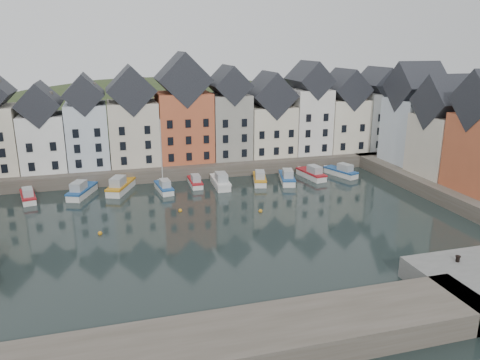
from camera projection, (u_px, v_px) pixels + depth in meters
name	position (u px, v px, depth m)	size (l,w,h in m)	color
ground	(225.00, 231.00, 54.40)	(260.00, 260.00, 0.00)	black
far_quay	(183.00, 162.00, 81.80)	(90.00, 16.00, 2.00)	#4B4439
right_quay	(471.00, 189.00, 66.62)	(14.00, 54.00, 2.00)	#4B4439
near_wall	(160.00, 356.00, 31.19)	(50.00, 6.00, 2.00)	#4B4439
hillside	(168.00, 214.00, 111.14)	(153.60, 70.40, 64.00)	#28371B
far_terrace	(202.00, 118.00, 78.58)	(72.37, 8.16, 17.78)	#EFE3C8
right_terrace	(448.00, 129.00, 68.80)	(8.30, 24.25, 16.36)	silver
mooring_buoys	(184.00, 218.00, 58.23)	(20.50, 5.50, 0.50)	orange
boat_a	(28.00, 196.00, 64.75)	(2.91, 5.93, 2.18)	silver
boat_b	(82.00, 191.00, 66.77)	(4.35, 6.94, 2.55)	silver
boat_c	(120.00, 186.00, 68.70)	(4.71, 7.33, 2.70)	silver
boat_d	(164.00, 187.00, 68.79)	(2.36, 5.79, 10.76)	silver
boat_e	(195.00, 182.00, 71.59)	(1.71, 5.36, 2.05)	silver
boat_f	(220.00, 182.00, 71.13)	(2.30, 6.75, 2.57)	silver
boat_g	(260.00, 179.00, 72.96)	(3.37, 6.31, 2.32)	silver
boat_h	(287.00, 178.00, 73.36)	(3.52, 6.67, 2.45)	silver
boat_i	(312.00, 174.00, 75.55)	(2.92, 6.58, 2.44)	silver
boat_j	(342.00, 172.00, 76.91)	(3.81, 6.42, 2.36)	silver
mooring_bollard	(458.00, 258.00, 42.34)	(0.48, 0.48, 0.56)	black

